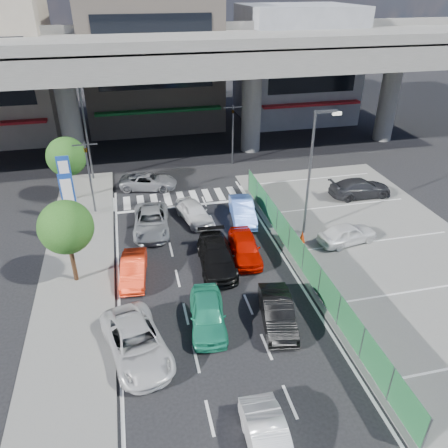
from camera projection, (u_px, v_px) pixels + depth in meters
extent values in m
plane|color=black|center=(217.00, 309.00, 21.83)|extent=(120.00, 120.00, 0.00)
cube|color=slate|center=(393.00, 259.00, 25.66)|extent=(12.00, 28.00, 0.06)
cube|color=slate|center=(77.00, 280.00, 23.82)|extent=(4.00, 30.00, 0.12)
cylinder|color=slate|center=(70.00, 119.00, 36.96)|extent=(1.80, 1.80, 8.00)
cylinder|color=slate|center=(251.00, 108.00, 40.09)|extent=(1.80, 1.80, 8.00)
cylinder|color=slate|center=(388.00, 100.00, 42.83)|extent=(1.80, 1.80, 8.00)
cube|color=slate|center=(160.00, 53.00, 36.06)|extent=(64.00, 14.00, 2.00)
cube|color=slate|center=(169.00, 48.00, 29.65)|extent=(64.00, 0.40, 0.90)
cube|color=slate|center=(152.00, 28.00, 41.19)|extent=(64.00, 0.40, 0.90)
cube|color=gray|center=(151.00, 53.00, 46.13)|extent=(14.00, 10.00, 15.00)
cube|color=#14672A|center=(159.00, 110.00, 44.12)|extent=(12.60, 1.60, 0.25)
cube|color=black|center=(155.00, 53.00, 41.51)|extent=(11.20, 0.10, 6.75)
cube|color=gray|center=(295.00, 64.00, 49.16)|extent=(12.00, 10.00, 12.00)
cube|color=#AC151B|center=(310.00, 103.00, 46.40)|extent=(10.80, 1.60, 0.25)
cube|color=black|center=(314.00, 66.00, 44.60)|extent=(9.60, 0.10, 5.40)
cylinder|color=#595B60|center=(90.00, 179.00, 29.51)|extent=(0.14, 0.14, 5.20)
cube|color=#595B60|center=(85.00, 145.00, 28.33)|extent=(1.60, 0.08, 0.08)
imported|color=black|center=(85.00, 149.00, 28.48)|extent=(0.26, 1.24, 0.50)
cylinder|color=#595B60|center=(233.00, 135.00, 37.74)|extent=(0.14, 0.14, 5.20)
cube|color=#595B60|center=(233.00, 107.00, 36.56)|extent=(1.60, 0.08, 0.08)
imported|color=black|center=(233.00, 111.00, 36.71)|extent=(0.26, 1.24, 0.50)
cylinder|color=#595B60|center=(309.00, 176.00, 26.32)|extent=(0.16, 0.16, 8.00)
cube|color=#595B60|center=(326.00, 112.00, 24.52)|extent=(1.40, 0.15, 0.15)
cube|color=silver|center=(337.00, 113.00, 24.73)|extent=(0.50, 0.22, 0.18)
cylinder|color=#595B60|center=(86.00, 132.00, 33.86)|extent=(0.16, 0.16, 8.00)
cube|color=#595B60|center=(86.00, 80.00, 32.06)|extent=(1.40, 0.15, 0.15)
cube|color=silver|center=(97.00, 82.00, 32.27)|extent=(0.50, 0.22, 0.18)
cylinder|color=#595B60|center=(75.00, 228.00, 26.66)|extent=(0.10, 0.10, 2.20)
cube|color=#153A96|center=(69.00, 197.00, 25.63)|extent=(0.80, 0.12, 3.00)
cube|color=white|center=(69.00, 198.00, 25.57)|extent=(0.60, 0.02, 2.40)
cylinder|color=#595B60|center=(71.00, 207.00, 29.13)|extent=(0.10, 0.10, 2.20)
cube|color=#153A96|center=(66.00, 178.00, 28.10)|extent=(0.80, 0.12, 3.00)
cube|color=white|center=(66.00, 179.00, 28.04)|extent=(0.60, 0.02, 2.40)
cylinder|color=#382314|center=(73.00, 263.00, 23.26)|extent=(0.24, 0.24, 2.40)
sphere|color=#1E4A15|center=(66.00, 227.00, 22.18)|extent=(2.80, 2.80, 2.80)
cylinder|color=#382314|center=(72.00, 185.00, 32.01)|extent=(0.24, 0.24, 2.40)
sphere|color=#1E4A15|center=(66.00, 157.00, 30.93)|extent=(2.80, 2.80, 2.80)
imported|color=white|center=(269.00, 445.00, 14.80)|extent=(1.45, 3.87, 1.26)
imported|color=silver|center=(136.00, 343.00, 18.86)|extent=(3.34, 5.35, 1.38)
imported|color=#269D76|center=(208.00, 314.00, 20.49)|extent=(2.09, 4.21, 1.38)
imported|color=black|center=(277.00, 312.00, 20.63)|extent=(2.05, 4.18, 1.32)
imported|color=#F73113|center=(134.00, 269.00, 23.75)|extent=(1.69, 3.81, 1.22)
imported|color=black|center=(216.00, 256.00, 24.72)|extent=(2.24, 4.87, 1.38)
imported|color=#C70D00|center=(245.00, 247.00, 25.57)|extent=(1.98, 4.18, 1.38)
imported|color=#939699|center=(151.00, 221.00, 28.30)|extent=(2.61, 4.99, 1.34)
imported|color=silver|center=(194.00, 212.00, 29.50)|extent=(2.43, 4.10, 1.31)
imported|color=#5887F8|center=(242.00, 211.00, 29.55)|extent=(1.96, 4.34, 1.38)
imported|color=gray|center=(148.00, 181.00, 34.03)|extent=(4.75, 2.99, 1.22)
imported|color=white|center=(347.00, 234.00, 26.90)|extent=(4.00, 2.19, 1.29)
imported|color=#28282C|center=(360.00, 188.00, 32.65)|extent=(4.69, 1.93, 1.36)
cone|color=#EA3B0D|center=(302.00, 237.00, 27.07)|extent=(0.44, 0.44, 0.78)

